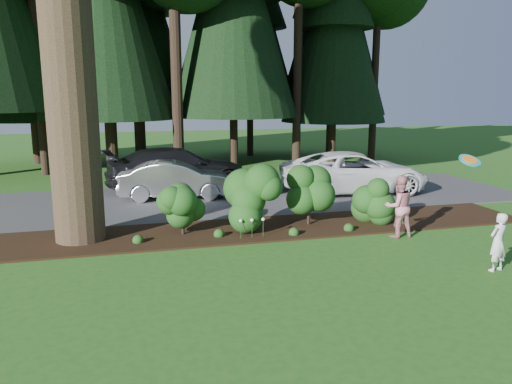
{
  "coord_description": "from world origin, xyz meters",
  "views": [
    {
      "loc": [
        -3.38,
        -9.71,
        3.77
      ],
      "look_at": [
        -0.25,
        2.19,
        1.3
      ],
      "focal_mm": 35.0,
      "sensor_mm": 36.0,
      "label": 1
    }
  ],
  "objects_px": {
    "car_silver_wagon": "(176,180)",
    "child": "(498,242)",
    "frisbee": "(470,160)",
    "car_dark_suv": "(178,168)",
    "car_white_suv": "(354,172)",
    "adult": "(398,206)"
  },
  "relations": [
    {
      "from": "car_dark_suv",
      "to": "child",
      "type": "relative_size",
      "value": 4.34
    },
    {
      "from": "car_silver_wagon",
      "to": "car_dark_suv",
      "type": "bearing_deg",
      "value": -2.66
    },
    {
      "from": "car_white_suv",
      "to": "car_silver_wagon",
      "type": "bearing_deg",
      "value": 90.18
    },
    {
      "from": "car_white_suv",
      "to": "car_dark_suv",
      "type": "distance_m",
      "value": 6.84
    },
    {
      "from": "car_silver_wagon",
      "to": "child",
      "type": "xyz_separation_m",
      "value": [
        5.88,
        -9.14,
        -0.06
      ]
    },
    {
      "from": "car_silver_wagon",
      "to": "child",
      "type": "bearing_deg",
      "value": -141.81
    },
    {
      "from": "car_white_suv",
      "to": "frisbee",
      "type": "bearing_deg",
      "value": 175.13
    },
    {
      "from": "car_white_suv",
      "to": "adult",
      "type": "bearing_deg",
      "value": 170.98
    },
    {
      "from": "adult",
      "to": "frisbee",
      "type": "height_order",
      "value": "frisbee"
    },
    {
      "from": "car_white_suv",
      "to": "car_dark_suv",
      "type": "bearing_deg",
      "value": 74.52
    },
    {
      "from": "car_white_suv",
      "to": "frisbee",
      "type": "xyz_separation_m",
      "value": [
        -1.54,
        -8.39,
        1.61
      ]
    },
    {
      "from": "car_silver_wagon",
      "to": "car_white_suv",
      "type": "height_order",
      "value": "car_white_suv"
    },
    {
      "from": "car_silver_wagon",
      "to": "child",
      "type": "distance_m",
      "value": 10.87
    },
    {
      "from": "frisbee",
      "to": "car_silver_wagon",
      "type": "bearing_deg",
      "value": 119.54
    },
    {
      "from": "child",
      "to": "car_white_suv",
      "type": "bearing_deg",
      "value": -110.64
    },
    {
      "from": "child",
      "to": "adult",
      "type": "distance_m",
      "value": 2.93
    },
    {
      "from": "car_dark_suv",
      "to": "frisbee",
      "type": "xyz_separation_m",
      "value": [
        4.85,
        -10.84,
        1.57
      ]
    },
    {
      "from": "car_white_suv",
      "to": "child",
      "type": "xyz_separation_m",
      "value": [
        -0.76,
        -8.52,
        -0.16
      ]
    },
    {
      "from": "car_dark_suv",
      "to": "frisbee",
      "type": "distance_m",
      "value": 11.98
    },
    {
      "from": "child",
      "to": "frisbee",
      "type": "relative_size",
      "value": 2.78
    },
    {
      "from": "car_silver_wagon",
      "to": "frisbee",
      "type": "bearing_deg",
      "value": -145.03
    },
    {
      "from": "car_silver_wagon",
      "to": "frisbee",
      "type": "xyz_separation_m",
      "value": [
        5.11,
        -9.01,
        1.71
      ]
    }
  ]
}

